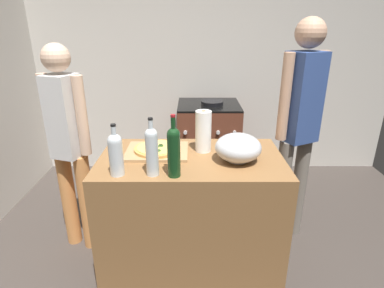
{
  "coord_description": "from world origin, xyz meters",
  "views": [
    {
      "loc": [
        -0.11,
        -1.13,
        1.68
      ],
      "look_at": [
        -0.11,
        0.79,
        0.94
      ],
      "focal_mm": 29.33,
      "sensor_mm": 36.0,
      "label": 1
    }
  ],
  "objects_px": {
    "pizza": "(158,148)",
    "mixing_bowl": "(239,148)",
    "wine_bottle_amber": "(117,153)",
    "wine_bottle_clear": "(175,150)",
    "wine_bottle_dark": "(153,150)",
    "person_in_stripes": "(69,141)",
    "paper_towel_roll": "(204,131)",
    "stove": "(209,143)",
    "person_in_red": "(300,121)"
  },
  "relations": [
    {
      "from": "mixing_bowl",
      "to": "wine_bottle_dark",
      "type": "xyz_separation_m",
      "value": [
        -0.5,
        -0.19,
        0.06
      ]
    },
    {
      "from": "paper_towel_roll",
      "to": "person_in_red",
      "type": "height_order",
      "value": "person_in_red"
    },
    {
      "from": "wine_bottle_amber",
      "to": "person_in_red",
      "type": "xyz_separation_m",
      "value": [
        1.21,
        0.64,
        -0.01
      ]
    },
    {
      "from": "pizza",
      "to": "person_in_red",
      "type": "distance_m",
      "value": 1.07
    },
    {
      "from": "wine_bottle_amber",
      "to": "person_in_stripes",
      "type": "bearing_deg",
      "value": 131.81
    },
    {
      "from": "paper_towel_roll",
      "to": "pizza",
      "type": "bearing_deg",
      "value": -173.12
    },
    {
      "from": "pizza",
      "to": "wine_bottle_dark",
      "type": "relative_size",
      "value": 0.9
    },
    {
      "from": "wine_bottle_amber",
      "to": "wine_bottle_dark",
      "type": "distance_m",
      "value": 0.2
    },
    {
      "from": "mixing_bowl",
      "to": "person_in_stripes",
      "type": "bearing_deg",
      "value": 163.81
    },
    {
      "from": "wine_bottle_amber",
      "to": "wine_bottle_clear",
      "type": "relative_size",
      "value": 0.84
    },
    {
      "from": "wine_bottle_amber",
      "to": "wine_bottle_clear",
      "type": "height_order",
      "value": "wine_bottle_clear"
    },
    {
      "from": "pizza",
      "to": "stove",
      "type": "bearing_deg",
      "value": 72.93
    },
    {
      "from": "mixing_bowl",
      "to": "stove",
      "type": "relative_size",
      "value": 0.31
    },
    {
      "from": "paper_towel_roll",
      "to": "stove",
      "type": "distance_m",
      "value": 1.41
    },
    {
      "from": "person_in_stripes",
      "to": "paper_towel_roll",
      "type": "bearing_deg",
      "value": -10.47
    },
    {
      "from": "pizza",
      "to": "paper_towel_roll",
      "type": "height_order",
      "value": "paper_towel_roll"
    },
    {
      "from": "pizza",
      "to": "paper_towel_roll",
      "type": "xyz_separation_m",
      "value": [
        0.3,
        0.04,
        0.11
      ]
    },
    {
      "from": "paper_towel_roll",
      "to": "stove",
      "type": "height_order",
      "value": "paper_towel_roll"
    },
    {
      "from": "pizza",
      "to": "stove",
      "type": "relative_size",
      "value": 0.32
    },
    {
      "from": "wine_bottle_clear",
      "to": "person_in_stripes",
      "type": "bearing_deg",
      "value": 145.56
    },
    {
      "from": "wine_bottle_clear",
      "to": "wine_bottle_amber",
      "type": "bearing_deg",
      "value": 177.28
    },
    {
      "from": "paper_towel_roll",
      "to": "person_in_stripes",
      "type": "height_order",
      "value": "person_in_stripes"
    },
    {
      "from": "wine_bottle_dark",
      "to": "wine_bottle_amber",
      "type": "bearing_deg",
      "value": -179.79
    },
    {
      "from": "person_in_stripes",
      "to": "wine_bottle_dark",
      "type": "bearing_deg",
      "value": -38.14
    },
    {
      "from": "stove",
      "to": "person_in_red",
      "type": "height_order",
      "value": "person_in_red"
    },
    {
      "from": "mixing_bowl",
      "to": "paper_towel_roll",
      "type": "xyz_separation_m",
      "value": [
        -0.21,
        0.16,
        0.05
      ]
    },
    {
      "from": "pizza",
      "to": "person_in_stripes",
      "type": "distance_m",
      "value": 0.69
    },
    {
      "from": "wine_bottle_clear",
      "to": "wine_bottle_dark",
      "type": "height_order",
      "value": "wine_bottle_clear"
    },
    {
      "from": "stove",
      "to": "person_in_stripes",
      "type": "distance_m",
      "value": 1.6
    },
    {
      "from": "paper_towel_roll",
      "to": "wine_bottle_clear",
      "type": "distance_m",
      "value": 0.4
    },
    {
      "from": "pizza",
      "to": "mixing_bowl",
      "type": "xyz_separation_m",
      "value": [
        0.51,
        -0.13,
        0.06
      ]
    },
    {
      "from": "wine_bottle_clear",
      "to": "wine_bottle_dark",
      "type": "xyz_separation_m",
      "value": [
        -0.12,
        0.02,
        -0.0
      ]
    },
    {
      "from": "stove",
      "to": "person_in_red",
      "type": "relative_size",
      "value": 0.54
    },
    {
      "from": "paper_towel_roll",
      "to": "person_in_stripes",
      "type": "bearing_deg",
      "value": 169.53
    },
    {
      "from": "wine_bottle_dark",
      "to": "stove",
      "type": "relative_size",
      "value": 0.36
    },
    {
      "from": "mixing_bowl",
      "to": "paper_towel_roll",
      "type": "bearing_deg",
      "value": 142.03
    },
    {
      "from": "mixing_bowl",
      "to": "wine_bottle_amber",
      "type": "relative_size",
      "value": 0.95
    },
    {
      "from": "wine_bottle_amber",
      "to": "person_in_stripes",
      "type": "height_order",
      "value": "person_in_stripes"
    },
    {
      "from": "pizza",
      "to": "wine_bottle_dark",
      "type": "height_order",
      "value": "wine_bottle_dark"
    },
    {
      "from": "paper_towel_roll",
      "to": "stove",
      "type": "xyz_separation_m",
      "value": [
        0.1,
        1.28,
        -0.58
      ]
    },
    {
      "from": "person_in_stripes",
      "to": "person_in_red",
      "type": "distance_m",
      "value": 1.69
    },
    {
      "from": "pizza",
      "to": "stove",
      "type": "xyz_separation_m",
      "value": [
        0.41,
        1.32,
        -0.47
      ]
    },
    {
      "from": "wine_bottle_amber",
      "to": "mixing_bowl",
      "type": "bearing_deg",
      "value": 14.98
    },
    {
      "from": "wine_bottle_clear",
      "to": "stove",
      "type": "height_order",
      "value": "wine_bottle_clear"
    },
    {
      "from": "pizza",
      "to": "person_in_red",
      "type": "height_order",
      "value": "person_in_red"
    },
    {
      "from": "wine_bottle_clear",
      "to": "person_in_stripes",
      "type": "relative_size",
      "value": 0.23
    },
    {
      "from": "mixing_bowl",
      "to": "wine_bottle_amber",
      "type": "bearing_deg",
      "value": -165.02
    },
    {
      "from": "wine_bottle_amber",
      "to": "stove",
      "type": "relative_size",
      "value": 0.32
    },
    {
      "from": "wine_bottle_clear",
      "to": "person_in_stripes",
      "type": "xyz_separation_m",
      "value": [
        -0.79,
        0.54,
        -0.16
      ]
    },
    {
      "from": "pizza",
      "to": "wine_bottle_clear",
      "type": "relative_size",
      "value": 0.84
    }
  ]
}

